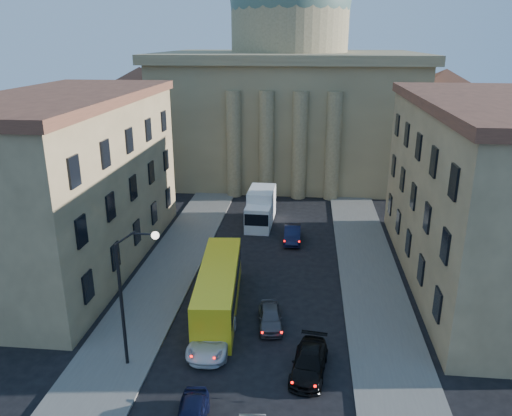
{
  "coord_description": "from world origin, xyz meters",
  "views": [
    {
      "loc": [
        2.96,
        -16.69,
        18.89
      ],
      "look_at": [
        -0.5,
        16.32,
        7.53
      ],
      "focal_mm": 35.0,
      "sensor_mm": 36.0,
      "label": 1
    }
  ],
  "objects": [
    {
      "name": "sidewalk_left",
      "position": [
        -8.5,
        18.0,
        0.07
      ],
      "size": [
        5.0,
        60.0,
        0.15
      ],
      "primitive_type": "cube",
      "color": "#5C5954",
      "rests_on": "ground"
    },
    {
      "name": "sidewalk_right",
      "position": [
        8.5,
        18.0,
        0.07
      ],
      "size": [
        5.0,
        60.0,
        0.15
      ],
      "primitive_type": "cube",
      "color": "#5C5954",
      "rests_on": "ground"
    },
    {
      "name": "church",
      "position": [
        0.0,
        55.47,
        11.88
      ],
      "size": [
        68.02,
        28.76,
        36.6
      ],
      "color": "#786949",
      "rests_on": "ground"
    },
    {
      "name": "building_left",
      "position": [
        -17.0,
        22.0,
        7.42
      ],
      "size": [
        11.6,
        26.6,
        14.7
      ],
      "color": "tan",
      "rests_on": "ground"
    },
    {
      "name": "building_right",
      "position": [
        17.0,
        22.0,
        7.42
      ],
      "size": [
        11.6,
        26.6,
        14.7
      ],
      "color": "tan",
      "rests_on": "ground"
    },
    {
      "name": "street_lamp",
      "position": [
        -6.97,
        8.0,
        5.29
      ],
      "size": [
        2.62,
        0.44,
        8.83
      ],
      "color": "black",
      "rests_on": "ground"
    },
    {
      "name": "car_left_near",
      "position": [
        -2.45,
        3.39,
        0.67
      ],
      "size": [
        1.9,
        4.05,
        1.34
      ],
      "primitive_type": "imported",
      "rotation": [
        0.0,
        0.0,
        0.08
      ],
      "color": "black",
      "rests_on": "ground"
    },
    {
      "name": "car_left_mid",
      "position": [
        -2.74,
        10.39,
        0.75
      ],
      "size": [
        2.55,
        5.42,
        1.5
      ],
      "primitive_type": "imported",
      "rotation": [
        0.0,
        0.0,
        -0.01
      ],
      "color": "silver",
      "rests_on": "ground"
    },
    {
      "name": "car_right_mid",
      "position": [
        3.5,
        8.44,
        0.69
      ],
      "size": [
        2.54,
        4.97,
        1.38
      ],
      "primitive_type": "imported",
      "rotation": [
        0.0,
        0.0,
        -0.13
      ],
      "color": "black",
      "rests_on": "ground"
    },
    {
      "name": "car_right_far",
      "position": [
        0.8,
        13.29,
        0.68
      ],
      "size": [
        2.07,
        4.14,
        1.35
      ],
      "primitive_type": "imported",
      "rotation": [
        0.0,
        0.0,
        0.12
      ],
      "color": "#4F4E53",
      "rests_on": "ground"
    },
    {
      "name": "car_right_distant",
      "position": [
        1.78,
        28.61,
        0.74
      ],
      "size": [
        1.63,
        4.53,
        1.49
      ],
      "primitive_type": "imported",
      "rotation": [
        0.0,
        0.0,
        0.01
      ],
      "color": "black",
      "rests_on": "ground"
    },
    {
      "name": "city_bus",
      "position": [
        -3.11,
        15.2,
        1.75
      ],
      "size": [
        3.57,
        11.71,
        3.25
      ],
      "rotation": [
        0.0,
        0.0,
        0.08
      ],
      "color": "yellow",
      "rests_on": "ground"
    },
    {
      "name": "box_truck",
      "position": [
        -1.77,
        33.01,
        1.72
      ],
      "size": [
        2.78,
        6.69,
        3.63
      ],
      "rotation": [
        0.0,
        0.0,
        -0.03
      ],
      "color": "white",
      "rests_on": "ground"
    }
  ]
}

